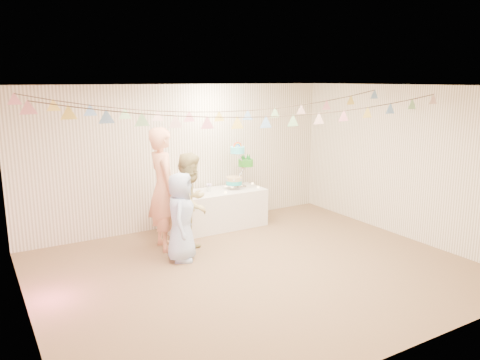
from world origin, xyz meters
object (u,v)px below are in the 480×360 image
person_adult_b (191,203)px  person_child (181,217)px  table (215,209)px  person_adult_a (163,189)px  cake_stand (240,163)px

person_adult_b → person_child: 0.39m
table → person_child: size_ratio=1.36×
person_adult_a → cake_stand: bearing=-68.8°
cake_stand → person_child: size_ratio=0.60×
cake_stand → person_adult_a: 1.84m
table → cake_stand: (0.55, 0.05, 0.81)m
person_adult_a → person_adult_b: (0.31, -0.38, -0.19)m
person_adult_b → person_adult_a: bearing=89.5°
cake_stand → person_adult_b: person_adult_b is taller
table → person_adult_a: bearing=-156.4°
person_child → person_adult_a: bearing=33.5°
cake_stand → table: bearing=-174.8°
table → person_adult_a: person_adult_a is taller
cake_stand → person_adult_a: bearing=-161.9°
table → cake_stand: cake_stand is taller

